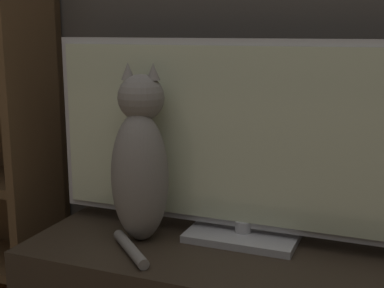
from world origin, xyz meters
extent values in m
cube|color=#B7B7BC|center=(-0.04, 1.01, 0.54)|extent=(0.30, 0.18, 0.02)
cylinder|color=#B7B7BC|center=(-0.04, 1.01, 0.56)|extent=(0.04, 0.04, 0.03)
cube|color=#B7B7BC|center=(-0.04, 1.01, 0.81)|extent=(1.11, 0.02, 0.50)
cube|color=beige|center=(-0.04, 1.00, 0.81)|extent=(1.07, 0.01, 0.47)
ellipsoid|color=gray|center=(-0.30, 0.90, 0.70)|extent=(0.18, 0.17, 0.35)
ellipsoid|color=silver|center=(-0.31, 0.95, 0.68)|extent=(0.09, 0.06, 0.19)
sphere|color=gray|center=(-0.30, 0.93, 0.91)|extent=(0.15, 0.15, 0.12)
cone|color=gray|center=(-0.34, 0.92, 0.98)|extent=(0.04, 0.04, 0.04)
cone|color=gray|center=(-0.27, 0.93, 0.98)|extent=(0.04, 0.04, 0.04)
cylinder|color=gray|center=(-0.28, 0.80, 0.54)|extent=(0.17, 0.17, 0.03)
cube|color=brown|center=(-0.74, 1.05, 0.73)|extent=(0.03, 0.28, 1.46)
camera|label=1|loc=(0.34, -0.31, 1.09)|focal=50.00mm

